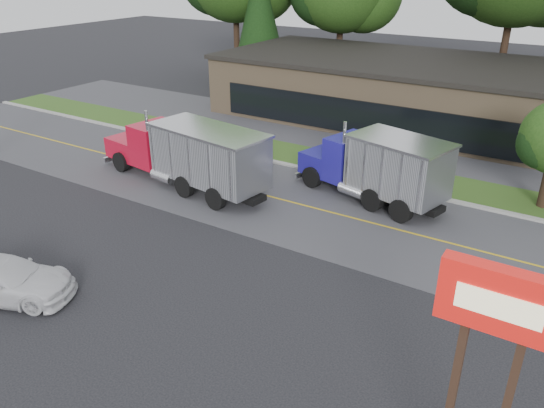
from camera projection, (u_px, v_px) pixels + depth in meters
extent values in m
plane|color=#2F2F34|center=(174.00, 296.00, 18.68)|extent=(140.00, 140.00, 0.00)
cube|color=#535358|center=(299.00, 204.00, 25.59)|extent=(60.00, 8.00, 0.02)
cube|color=gold|center=(299.00, 204.00, 25.59)|extent=(60.00, 0.12, 0.01)
cube|color=#9E9E99|center=(337.00, 177.00, 28.81)|extent=(60.00, 0.30, 0.12)
cube|color=#366221|center=(351.00, 166.00, 30.19)|extent=(60.00, 3.40, 0.03)
cube|color=#535358|center=(383.00, 143.00, 34.02)|extent=(60.00, 7.00, 0.02)
cube|color=#8C7356|center=(445.00, 97.00, 36.81)|extent=(32.00, 12.00, 4.00)
cube|color=#332116|center=(451.00, 402.00, 10.86)|extent=(0.16, 0.16, 5.00)
cube|color=red|center=(501.00, 301.00, 9.47)|extent=(2.20, 0.35, 1.30)
cube|color=beige|center=(499.00, 306.00, 9.32)|extent=(1.50, 0.04, 0.50)
cube|color=beige|center=(503.00, 296.00, 9.61)|extent=(1.50, 0.04, 0.50)
cylinder|color=#382619|center=(237.00, 48.00, 51.70)|extent=(0.56, 0.56, 5.35)
cylinder|color=#382619|center=(339.00, 58.00, 48.54)|extent=(0.56, 0.56, 4.83)
cylinder|color=#382619|center=(501.00, 65.00, 41.50)|extent=(0.56, 0.56, 6.26)
cylinder|color=#382619|center=(260.00, 79.00, 49.17)|extent=(0.44, 0.44, 1.00)
cone|color=black|center=(260.00, 14.00, 46.74)|extent=(4.98, 4.98, 10.18)
sphere|color=black|center=(543.00, 144.00, 24.06)|extent=(2.34, 2.34, 2.34)
cube|color=black|center=(187.00, 174.00, 27.57)|extent=(10.17, 2.46, 0.28)
cube|color=red|center=(135.00, 146.00, 29.92)|extent=(2.73, 2.63, 1.10)
cube|color=red|center=(156.00, 144.00, 28.50)|extent=(2.09, 2.63, 2.20)
cube|color=black|center=(146.00, 134.00, 28.78)|extent=(0.36, 2.09, 0.90)
cube|color=silver|center=(209.00, 156.00, 25.92)|extent=(6.35, 3.35, 2.50)
cube|color=silver|center=(208.00, 130.00, 25.37)|extent=(6.52, 3.52, 0.12)
cylinder|color=black|center=(154.00, 151.00, 30.82)|extent=(1.14, 0.51, 1.10)
cylinder|color=black|center=(121.00, 162.00, 29.23)|extent=(1.14, 0.51, 1.10)
cylinder|color=black|center=(233.00, 178.00, 27.07)|extent=(1.14, 0.51, 1.10)
cylinder|color=black|center=(200.00, 192.00, 25.49)|extent=(1.14, 0.51, 1.10)
cube|color=black|center=(373.00, 188.00, 25.93)|extent=(7.35, 2.84, 0.28)
cube|color=#221B95|center=(325.00, 161.00, 27.81)|extent=(2.28, 2.67, 1.10)
cube|color=#221B95|center=(347.00, 157.00, 26.60)|extent=(1.85, 2.65, 2.20)
cube|color=black|center=(339.00, 147.00, 26.80)|extent=(0.59, 2.05, 0.90)
cube|color=silver|center=(398.00, 167.00, 24.48)|extent=(4.88, 3.54, 2.50)
cube|color=silver|center=(401.00, 141.00, 23.92)|extent=(5.06, 3.72, 0.12)
cylinder|color=black|center=(341.00, 166.00, 28.65)|extent=(1.15, 0.62, 1.10)
cylinder|color=black|center=(312.00, 177.00, 27.22)|extent=(1.15, 0.62, 1.10)
cylinder|color=black|center=(415.00, 191.00, 25.59)|extent=(1.15, 0.62, 1.10)
cylinder|color=black|center=(386.00, 205.00, 24.17)|extent=(1.15, 0.62, 1.10)
imported|color=silver|center=(2.00, 279.00, 18.39)|extent=(5.37, 3.86, 1.44)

